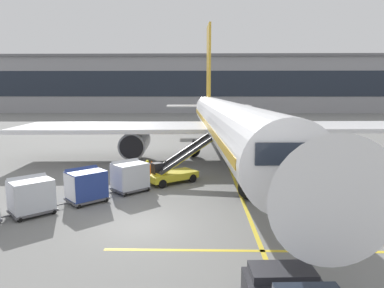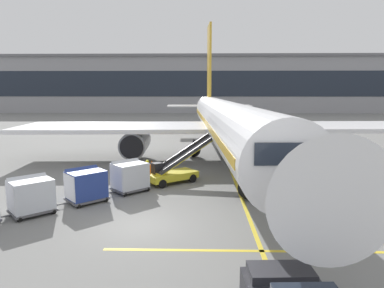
{
  "view_description": "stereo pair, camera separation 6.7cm",
  "coord_description": "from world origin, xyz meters",
  "px_view_note": "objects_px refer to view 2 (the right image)",
  "views": [
    {
      "loc": [
        2.73,
        -15.14,
        6.17
      ],
      "look_at": [
        2.26,
        7.02,
        2.73
      ],
      "focal_mm": 32.4,
      "sensor_mm": 36.0,
      "label": 1
    },
    {
      "loc": [
        2.79,
        -15.13,
        6.17
      ],
      "look_at": [
        2.26,
        7.02,
        2.73
      ],
      "focal_mm": 32.4,
      "sensor_mm": 36.0,
      "label": 2
    }
  ],
  "objects_px": {
    "baggage_cart_third": "(31,195)",
    "safety_cone_engine_keepout": "(152,165)",
    "parked_airplane": "(224,122)",
    "baggage_cart_lead": "(130,176)",
    "safety_cone_wingtip": "(136,166)",
    "baggage_cart_second": "(86,185)",
    "ground_crew_by_carts": "(147,171)",
    "belt_loader": "(175,169)",
    "ground_crew_by_loader": "(135,171)"
  },
  "relations": [
    {
      "from": "parked_airplane",
      "to": "ground_crew_by_carts",
      "type": "distance_m",
      "value": 11.1
    },
    {
      "from": "baggage_cart_third",
      "to": "safety_cone_engine_keepout",
      "type": "bearing_deg",
      "value": 64.88
    },
    {
      "from": "belt_loader",
      "to": "ground_crew_by_loader",
      "type": "xyz_separation_m",
      "value": [
        -2.49,
        -1.01,
        0.12
      ]
    },
    {
      "from": "ground_crew_by_loader",
      "to": "ground_crew_by_carts",
      "type": "distance_m",
      "value": 0.79
    },
    {
      "from": "belt_loader",
      "to": "safety_cone_engine_keepout",
      "type": "height_order",
      "value": "belt_loader"
    },
    {
      "from": "ground_crew_by_carts",
      "to": "safety_cone_engine_keepout",
      "type": "height_order",
      "value": "ground_crew_by_carts"
    },
    {
      "from": "parked_airplane",
      "to": "belt_loader",
      "type": "height_order",
      "value": "parked_airplane"
    },
    {
      "from": "safety_cone_engine_keepout",
      "to": "baggage_cart_second",
      "type": "bearing_deg",
      "value": -107.7
    },
    {
      "from": "baggage_cart_third",
      "to": "ground_crew_by_carts",
      "type": "distance_m",
      "value": 7.29
    },
    {
      "from": "parked_airplane",
      "to": "belt_loader",
      "type": "relative_size",
      "value": 9.3
    },
    {
      "from": "baggage_cart_lead",
      "to": "ground_crew_by_carts",
      "type": "height_order",
      "value": "baggage_cart_lead"
    },
    {
      "from": "baggage_cart_second",
      "to": "ground_crew_by_carts",
      "type": "xyz_separation_m",
      "value": [
        2.94,
        3.29,
        -0.0
      ]
    },
    {
      "from": "belt_loader",
      "to": "ground_crew_by_carts",
      "type": "height_order",
      "value": "belt_loader"
    },
    {
      "from": "baggage_cart_lead",
      "to": "ground_crew_by_carts",
      "type": "xyz_separation_m",
      "value": [
        0.92,
        1.19,
        -0.0
      ]
    },
    {
      "from": "parked_airplane",
      "to": "safety_cone_wingtip",
      "type": "xyz_separation_m",
      "value": [
        -7.18,
        -4.73,
        -3.04
      ]
    },
    {
      "from": "belt_loader",
      "to": "baggage_cart_third",
      "type": "distance_m",
      "value": 9.24
    },
    {
      "from": "ground_crew_by_loader",
      "to": "safety_cone_engine_keepout",
      "type": "distance_m",
      "value": 4.73
    },
    {
      "from": "parked_airplane",
      "to": "belt_loader",
      "type": "bearing_deg",
      "value": -115.3
    },
    {
      "from": "parked_airplane",
      "to": "baggage_cart_lead",
      "type": "relative_size",
      "value": 18.08
    },
    {
      "from": "parked_airplane",
      "to": "baggage_cart_second",
      "type": "distance_m",
      "value": 15.38
    },
    {
      "from": "parked_airplane",
      "to": "safety_cone_wingtip",
      "type": "distance_m",
      "value": 9.12
    },
    {
      "from": "baggage_cart_lead",
      "to": "safety_cone_engine_keepout",
      "type": "height_order",
      "value": "baggage_cart_lead"
    },
    {
      "from": "baggage_cart_lead",
      "to": "ground_crew_by_loader",
      "type": "bearing_deg",
      "value": 84.04
    },
    {
      "from": "ground_crew_by_loader",
      "to": "safety_cone_engine_keepout",
      "type": "bearing_deg",
      "value": 84.98
    },
    {
      "from": "baggage_cart_third",
      "to": "safety_cone_wingtip",
      "type": "bearing_deg",
      "value": 70.57
    },
    {
      "from": "baggage_cart_lead",
      "to": "safety_cone_wingtip",
      "type": "xyz_separation_m",
      "value": [
        -0.67,
        5.74,
        -0.65
      ]
    },
    {
      "from": "belt_loader",
      "to": "baggage_cart_second",
      "type": "xyz_separation_m",
      "value": [
        -4.63,
        -4.35,
        0.12
      ]
    },
    {
      "from": "baggage_cart_second",
      "to": "ground_crew_by_loader",
      "type": "relative_size",
      "value": 1.46
    },
    {
      "from": "parked_airplane",
      "to": "ground_crew_by_loader",
      "type": "bearing_deg",
      "value": -124.6
    },
    {
      "from": "ground_crew_by_carts",
      "to": "baggage_cart_second",
      "type": "bearing_deg",
      "value": -131.72
    },
    {
      "from": "ground_crew_by_loader",
      "to": "ground_crew_by_carts",
      "type": "xyz_separation_m",
      "value": [
        0.79,
        -0.04,
        0.0
      ]
    },
    {
      "from": "safety_cone_wingtip",
      "to": "baggage_cart_third",
      "type": "bearing_deg",
      "value": -109.43
    },
    {
      "from": "parked_airplane",
      "to": "ground_crew_by_carts",
      "type": "relative_size",
      "value": 26.45
    },
    {
      "from": "baggage_cart_third",
      "to": "safety_cone_wingtip",
      "type": "xyz_separation_m",
      "value": [
        3.46,
        9.81,
        -0.65
      ]
    },
    {
      "from": "ground_crew_by_loader",
      "to": "safety_cone_engine_keepout",
      "type": "xyz_separation_m",
      "value": [
        0.41,
        4.67,
        -0.63
      ]
    },
    {
      "from": "parked_airplane",
      "to": "safety_cone_wingtip",
      "type": "bearing_deg",
      "value": -146.63
    },
    {
      "from": "baggage_cart_third",
      "to": "safety_cone_engine_keepout",
      "type": "height_order",
      "value": "baggage_cart_third"
    },
    {
      "from": "safety_cone_engine_keepout",
      "to": "baggage_cart_third",
      "type": "bearing_deg",
      "value": -115.12
    },
    {
      "from": "parked_airplane",
      "to": "baggage_cart_third",
      "type": "xyz_separation_m",
      "value": [
        -10.64,
        -14.54,
        -2.39
      ]
    },
    {
      "from": "baggage_cart_second",
      "to": "ground_crew_by_loader",
      "type": "distance_m",
      "value": 3.96
    },
    {
      "from": "parked_airplane",
      "to": "baggage_cart_third",
      "type": "bearing_deg",
      "value": -126.19
    },
    {
      "from": "baggage_cart_second",
      "to": "ground_crew_by_loader",
      "type": "height_order",
      "value": "baggage_cart_second"
    },
    {
      "from": "safety_cone_engine_keepout",
      "to": "baggage_cart_lead",
      "type": "bearing_deg",
      "value": -95.22
    },
    {
      "from": "parked_airplane",
      "to": "baggage_cart_lead",
      "type": "xyz_separation_m",
      "value": [
        -6.5,
        -10.47,
        -2.39
      ]
    },
    {
      "from": "baggage_cart_lead",
      "to": "baggage_cart_second",
      "type": "distance_m",
      "value": 2.91
    },
    {
      "from": "baggage_cart_third",
      "to": "parked_airplane",
      "type": "bearing_deg",
      "value": 53.81
    },
    {
      "from": "ground_crew_by_carts",
      "to": "safety_cone_wingtip",
      "type": "distance_m",
      "value": 4.87
    },
    {
      "from": "belt_loader",
      "to": "safety_cone_wingtip",
      "type": "bearing_deg",
      "value": 133.18
    },
    {
      "from": "parked_airplane",
      "to": "baggage_cart_lead",
      "type": "distance_m",
      "value": 12.56
    },
    {
      "from": "ground_crew_by_loader",
      "to": "safety_cone_wingtip",
      "type": "relative_size",
      "value": 2.45
    }
  ]
}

